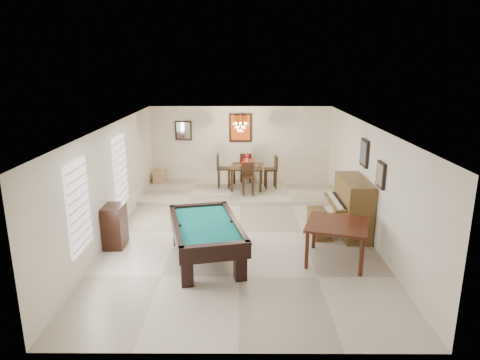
{
  "coord_description": "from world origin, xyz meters",
  "views": [
    {
      "loc": [
        0.04,
        -9.67,
        3.94
      ],
      "look_at": [
        0.0,
        0.6,
        1.15
      ],
      "focal_mm": 32.0,
      "sensor_mm": 36.0,
      "label": 1
    }
  ],
  "objects_px": {
    "dining_chair_south": "(248,179)",
    "dining_chair_north": "(246,167)",
    "dining_table": "(247,175)",
    "corner_bench": "(160,176)",
    "upright_piano": "(346,207)",
    "dining_chair_west": "(224,171)",
    "apothecary_chest": "(115,226)",
    "pool_table": "(206,242)",
    "flower_vase": "(247,158)",
    "chandelier": "(240,124)",
    "dining_chair_east": "(270,172)",
    "piano_bench": "(319,223)",
    "square_table": "(336,242)"
  },
  "relations": [
    {
      "from": "dining_chair_west",
      "to": "apothecary_chest",
      "type": "bearing_deg",
      "value": 154.28
    },
    {
      "from": "pool_table",
      "to": "dining_table",
      "type": "distance_m",
      "value": 5.05
    },
    {
      "from": "pool_table",
      "to": "flower_vase",
      "type": "distance_m",
      "value": 5.1
    },
    {
      "from": "flower_vase",
      "to": "dining_table",
      "type": "bearing_deg",
      "value": 0.0
    },
    {
      "from": "square_table",
      "to": "dining_chair_north",
      "type": "height_order",
      "value": "dining_chair_north"
    },
    {
      "from": "square_table",
      "to": "piano_bench",
      "type": "bearing_deg",
      "value": 93.46
    },
    {
      "from": "apothecary_chest",
      "to": "dining_chair_south",
      "type": "height_order",
      "value": "dining_chair_south"
    },
    {
      "from": "upright_piano",
      "to": "dining_chair_east",
      "type": "bearing_deg",
      "value": 114.28
    },
    {
      "from": "piano_bench",
      "to": "dining_chair_west",
      "type": "bearing_deg",
      "value": 124.26
    },
    {
      "from": "upright_piano",
      "to": "dining_chair_west",
      "type": "relative_size",
      "value": 1.48
    },
    {
      "from": "dining_chair_north",
      "to": "dining_chair_west",
      "type": "height_order",
      "value": "dining_chair_west"
    },
    {
      "from": "piano_bench",
      "to": "chandelier",
      "type": "relative_size",
      "value": 1.65
    },
    {
      "from": "dining_chair_west",
      "to": "dining_chair_east",
      "type": "relative_size",
      "value": 1.05
    },
    {
      "from": "apothecary_chest",
      "to": "flower_vase",
      "type": "xyz_separation_m",
      "value": [
        2.98,
        4.26,
        0.62
      ]
    },
    {
      "from": "upright_piano",
      "to": "dining_chair_south",
      "type": "bearing_deg",
      "value": 130.19
    },
    {
      "from": "pool_table",
      "to": "square_table",
      "type": "xyz_separation_m",
      "value": [
        2.67,
        -0.02,
        0.01
      ]
    },
    {
      "from": "apothecary_chest",
      "to": "dining_chair_south",
      "type": "distance_m",
      "value": 4.61
    },
    {
      "from": "square_table",
      "to": "dining_table",
      "type": "relative_size",
      "value": 1.18
    },
    {
      "from": "piano_bench",
      "to": "dining_table",
      "type": "bearing_deg",
      "value": 115.49
    },
    {
      "from": "piano_bench",
      "to": "dining_table",
      "type": "distance_m",
      "value": 3.93
    },
    {
      "from": "dining_chair_north",
      "to": "piano_bench",
      "type": "bearing_deg",
      "value": 116.23
    },
    {
      "from": "piano_bench",
      "to": "dining_chair_north",
      "type": "height_order",
      "value": "dining_chair_north"
    },
    {
      "from": "dining_table",
      "to": "corner_bench",
      "type": "xyz_separation_m",
      "value": [
        -2.91,
        0.67,
        -0.22
      ]
    },
    {
      "from": "dining_chair_south",
      "to": "dining_chair_north",
      "type": "bearing_deg",
      "value": 88.22
    },
    {
      "from": "square_table",
      "to": "flower_vase",
      "type": "distance_m",
      "value": 5.34
    },
    {
      "from": "square_table",
      "to": "chandelier",
      "type": "bearing_deg",
      "value": 112.65
    },
    {
      "from": "dining_chair_south",
      "to": "dining_chair_west",
      "type": "distance_m",
      "value": 1.09
    },
    {
      "from": "upright_piano",
      "to": "dining_table",
      "type": "distance_m",
      "value": 4.18
    },
    {
      "from": "pool_table",
      "to": "corner_bench",
      "type": "distance_m",
      "value": 5.99
    },
    {
      "from": "dining_chair_east",
      "to": "dining_chair_south",
      "type": "bearing_deg",
      "value": -48.02
    },
    {
      "from": "dining_table",
      "to": "dining_chair_south",
      "type": "xyz_separation_m",
      "value": [
        0.03,
        -0.77,
        0.06
      ]
    },
    {
      "from": "dining_table",
      "to": "dining_chair_north",
      "type": "relative_size",
      "value": 1.02
    },
    {
      "from": "corner_bench",
      "to": "apothecary_chest",
      "type": "bearing_deg",
      "value": -90.79
    },
    {
      "from": "flower_vase",
      "to": "upright_piano",
      "type": "bearing_deg",
      "value": -56.26
    },
    {
      "from": "pool_table",
      "to": "upright_piano",
      "type": "relative_size",
      "value": 1.49
    },
    {
      "from": "upright_piano",
      "to": "dining_chair_south",
      "type": "height_order",
      "value": "upright_piano"
    },
    {
      "from": "dining_chair_west",
      "to": "corner_bench",
      "type": "distance_m",
      "value": 2.3
    },
    {
      "from": "flower_vase",
      "to": "apothecary_chest",
      "type": "bearing_deg",
      "value": -124.93
    },
    {
      "from": "dining_chair_west",
      "to": "dining_table",
      "type": "bearing_deg",
      "value": -88.95
    },
    {
      "from": "dining_chair_west",
      "to": "pool_table",
      "type": "bearing_deg",
      "value": -179.86
    },
    {
      "from": "upright_piano",
      "to": "apothecary_chest",
      "type": "distance_m",
      "value": 5.36
    },
    {
      "from": "pool_table",
      "to": "dining_table",
      "type": "height_order",
      "value": "dining_table"
    },
    {
      "from": "upright_piano",
      "to": "corner_bench",
      "type": "relative_size",
      "value": 3.65
    },
    {
      "from": "pool_table",
      "to": "chandelier",
      "type": "xyz_separation_m",
      "value": [
        0.69,
        4.73,
        1.8
      ]
    },
    {
      "from": "chandelier",
      "to": "apothecary_chest",
      "type": "bearing_deg",
      "value": -124.58
    },
    {
      "from": "pool_table",
      "to": "piano_bench",
      "type": "distance_m",
      "value": 2.95
    },
    {
      "from": "dining_table",
      "to": "dining_chair_east",
      "type": "xyz_separation_m",
      "value": [
        0.75,
        0.02,
        0.1
      ]
    },
    {
      "from": "pool_table",
      "to": "dining_chair_east",
      "type": "relative_size",
      "value": 2.31
    },
    {
      "from": "dining_chair_south",
      "to": "dining_chair_west",
      "type": "xyz_separation_m",
      "value": [
        -0.76,
        0.78,
        0.06
      ]
    },
    {
      "from": "flower_vase",
      "to": "dining_chair_north",
      "type": "distance_m",
      "value": 0.89
    }
  ]
}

